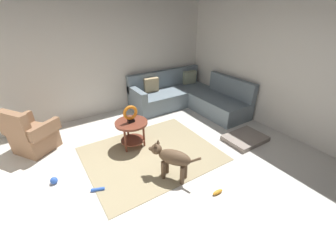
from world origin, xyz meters
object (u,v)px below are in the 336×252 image
armchair (32,136)px  dog (172,158)px  sectional_couch (188,97)px  dog_toy_rope (98,189)px  dog_toy_bone (218,192)px  torus_sculpture (130,114)px  dog_toy_ball (54,181)px  side_table (132,128)px  dog_bed_mat (245,138)px

armchair → dog: armchair is taller
sectional_couch → dog_toy_rope: sectional_couch is taller
dog_toy_rope → dog_toy_bone: dog_toy_bone is taller
torus_sculpture → dog_toy_ball: torus_sculpture is taller
dog_toy_ball → dog_toy_rope: size_ratio=0.56×
side_table → dog_bed_mat: bearing=-27.2°
dog_toy_ball → sectional_couch: bearing=18.7°
dog_toy_rope → dog_toy_bone: size_ratio=1.09×
sectional_couch → dog: 2.76m
side_table → dog_toy_ball: 1.52m
dog → dog_toy_ball: (-1.60, 0.87, -0.32)m
armchair → dog: bearing=6.0°
sectional_couch → dog: sectional_couch is taller
torus_sculpture → dog: bearing=-82.6°
dog_bed_mat → dog_toy_rope: (-2.94, 0.25, -0.02)m
sectional_couch → torus_sculpture: (-2.01, -0.91, 0.42)m
side_table → dog: dog is taller
armchair → side_table: size_ratio=1.67×
sectional_couch → side_table: 2.21m
dog_toy_bone → sectional_couch: bearing=61.0°
dog → sectional_couch: bearing=13.3°
torus_sculpture → armchair: bearing=151.2°
dog_toy_rope → dog_toy_ball: bearing=134.9°
dog_toy_rope → dog_toy_bone: bearing=-34.7°
sectional_couch → armchair: (-3.61, -0.03, 0.03)m
sectional_couch → dog_toy_bone: sectional_couch is taller
sectional_couch → dog_toy_bone: 3.09m
side_table → dog: size_ratio=0.82×
armchair → dog_toy_bone: size_ratio=5.55×
side_table → dog_toy_bone: (0.52, -1.78, -0.39)m
side_table → dog_toy_ball: side_table is taller
sectional_couch → side_table: bearing=-155.6°
dog → dog_toy_bone: size_ratio=4.06×
dog_toy_ball → torus_sculpture: bearing=10.2°
sectional_couch → dog_bed_mat: size_ratio=2.81×
dog_bed_mat → dog_toy_ball: size_ratio=7.31×
armchair → side_table: (1.60, -0.88, 0.09)m
sectional_couch → armchair: 3.61m
side_table → dog_bed_mat: side_table is taller
torus_sculpture → dog_toy_ball: bearing=-169.8°
side_table → dog_toy_ball: (-1.45, -0.26, -0.36)m
dog_toy_bone → side_table: bearing=106.2°
dog_toy_bone → armchair: bearing=128.5°
dog_toy_rope → dog_toy_bone: 1.76m
torus_sculpture → dog: torus_sculpture is taller
armchair → dog_toy_bone: 3.41m
armchair → side_table: 1.83m
sectional_couch → dog_toy_ball: (-3.46, -1.17, -0.23)m
armchair → dog_toy_ball: (0.15, -1.14, -0.27)m
side_table → torus_sculpture: bearing=-93.6°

